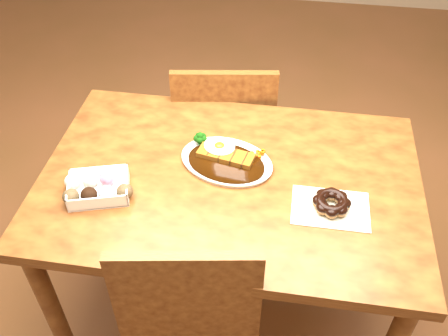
# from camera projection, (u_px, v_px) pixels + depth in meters

# --- Properties ---
(ground) EXTENTS (6.00, 6.00, 0.00)m
(ground) POSITION_uv_depth(u_px,v_px,m) (228.00, 305.00, 2.09)
(ground) COLOR brown
(ground) RESTS_ON ground
(table) EXTENTS (1.20, 0.80, 0.75)m
(table) POSITION_uv_depth(u_px,v_px,m) (230.00, 198.00, 1.65)
(table) COLOR #4C1F0F
(table) RESTS_ON ground
(chair_far) EXTENTS (0.48, 0.48, 0.87)m
(chair_far) POSITION_uv_depth(u_px,v_px,m) (224.00, 135.00, 2.16)
(chair_far) COLOR #4C1F0F
(chair_far) RESTS_ON ground
(katsu_curry_plate) EXTENTS (0.35, 0.29, 0.06)m
(katsu_curry_plate) POSITION_uv_depth(u_px,v_px,m) (225.00, 158.00, 1.62)
(katsu_curry_plate) COLOR white
(katsu_curry_plate) RESTS_ON table
(donut_box) EXTENTS (0.22, 0.18, 0.05)m
(donut_box) POSITION_uv_depth(u_px,v_px,m) (97.00, 188.00, 1.51)
(donut_box) COLOR white
(donut_box) RESTS_ON table
(pon_de_ring) EXTENTS (0.23, 0.16, 0.04)m
(pon_de_ring) POSITION_uv_depth(u_px,v_px,m) (331.00, 203.00, 1.46)
(pon_de_ring) COLOR silver
(pon_de_ring) RESTS_ON table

